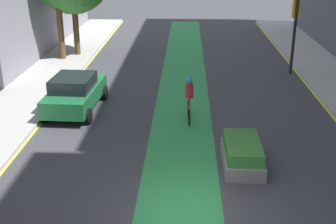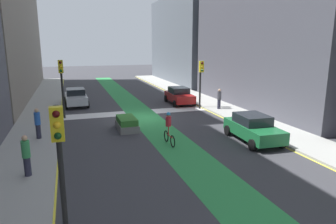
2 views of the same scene
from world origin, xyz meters
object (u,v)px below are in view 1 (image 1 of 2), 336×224
Objects in this scene: cyclist_in_lane at (189,98)px; median_planter at (242,154)px; traffic_signal_far_right at (295,22)px; car_green_left_far at (75,93)px.

median_planter is (1.72, -3.72, -0.57)m from cyclist_in_lane.
traffic_signal_far_right is 2.14× the size of cyclist_in_lane.
cyclist_in_lane is 4.14m from median_planter.
median_planter is at bearing -35.73° from car_green_left_far.
cyclist_in_lane reaches higher than median_planter.
cyclist_in_lane is at bearing 114.84° from median_planter.
cyclist_in_lane is (4.87, -1.02, 0.17)m from car_green_left_far.
car_green_left_far is at bearing 144.27° from median_planter.
traffic_signal_far_right is 9.35m from cyclist_in_lane.
cyclist_in_lane is 0.77× the size of median_planter.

